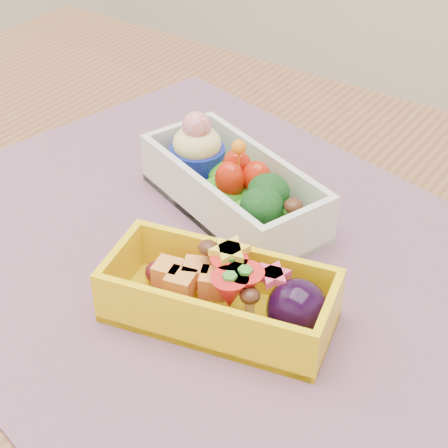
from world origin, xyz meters
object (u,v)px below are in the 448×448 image
Objects in this scene: table at (238,369)px; bento_white at (233,186)px; placemat at (214,259)px; bento_yellow at (224,295)px.

bento_white reaches higher than table.
placemat is at bearing -48.84° from bento_white.
table is 0.17m from bento_white.
bento_yellow reaches higher than placemat.
placemat reaches higher than table.
bento_white is 0.15m from bento_yellow.
bento_white is at bearing 108.25° from bento_yellow.
bento_yellow is (0.08, -0.13, -0.00)m from bento_white.
bento_white is 1.10× the size of bento_yellow.
table is 2.05× the size of placemat.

